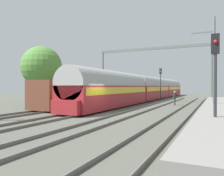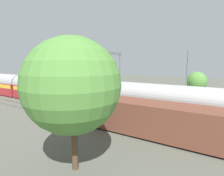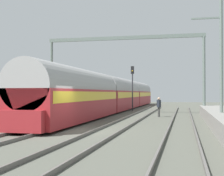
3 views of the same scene
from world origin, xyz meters
name	(u,v)px [view 1 (image 1 of 3)]	position (x,y,z in m)	size (l,w,h in m)	color
ground	(103,115)	(0.00, 0.00, 0.00)	(120.00, 120.00, 0.00)	#52544A
track_far_west	(47,110)	(-5.80, 0.00, 0.08)	(1.52, 60.00, 0.16)	#5D5955
track_west	(82,112)	(-1.93, 0.00, 0.08)	(1.52, 60.00, 0.16)	#5D5955
track_east	(125,115)	(1.93, 0.00, 0.08)	(1.52, 60.00, 0.16)	#5D5955
track_far_east	(176,118)	(5.80, 0.00, 0.08)	(1.52, 60.00, 0.16)	#5D5955
passenger_train	(151,88)	(-1.93, 22.21, 1.97)	(2.93, 49.20, 3.82)	maroon
freight_car	(78,94)	(-5.80, 5.25, 1.47)	(2.80, 13.00, 2.70)	brown
person_crossing	(175,97)	(3.75, 11.91, 1.03)	(0.35, 0.46, 1.73)	#373737
railway_signal_near	(215,70)	(8.32, -5.01, 3.00)	(0.36, 0.30, 4.65)	#2D2D33
railway_signal_far	(161,80)	(-0.01, 20.86, 3.36)	(0.36, 0.30, 5.27)	#2D2D33
catenary_gantry	(152,61)	(0.00, 15.17, 5.87)	(15.99, 0.28, 7.86)	slate
catenary_pole_east_mid	(213,64)	(8.15, 4.06, 4.15)	(1.90, 0.20, 8.00)	slate
tree_west_background	(42,67)	(-12.70, 6.92, 4.93)	(5.36, 5.36, 7.62)	#4C3826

